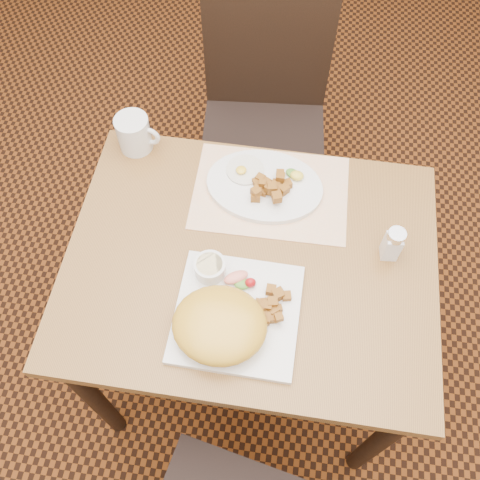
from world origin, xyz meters
name	(u,v)px	position (x,y,z in m)	size (l,w,h in m)	color
ground	(247,356)	(0.00, 0.00, 0.00)	(8.00, 8.00, 0.00)	black
table	(250,279)	(0.00, 0.00, 0.64)	(0.90, 0.70, 0.75)	brown
chair_far	(265,109)	(-0.05, 0.70, 0.54)	(0.46, 0.47, 0.97)	black
placemat	(270,192)	(0.02, 0.20, 0.75)	(0.40, 0.28, 0.00)	white
plate_square	(237,314)	(-0.01, -0.15, 0.76)	(0.28, 0.28, 0.02)	silver
plate_oval	(264,186)	(0.01, 0.21, 0.76)	(0.30, 0.23, 0.02)	silver
hollandaise_mound	(219,325)	(-0.04, -0.20, 0.80)	(0.21, 0.19, 0.08)	gold
ramekin	(210,267)	(-0.09, -0.06, 0.79)	(0.07, 0.07, 0.04)	silver
garnish_sq	(241,280)	(-0.01, -0.07, 0.78)	(0.08, 0.06, 0.03)	#387223
fried_egg	(245,170)	(-0.05, 0.25, 0.77)	(0.10, 0.10, 0.02)	white
garnish_ov	(295,175)	(0.08, 0.25, 0.78)	(0.06, 0.05, 0.02)	#387223
salt_shaker	(393,244)	(0.33, 0.06, 0.80)	(0.05, 0.05, 0.10)	white
coffee_mug	(135,134)	(-0.36, 0.30, 0.80)	(0.12, 0.09, 0.10)	silver
home_fries_sq	(270,308)	(0.06, -0.13, 0.78)	(0.08, 0.11, 0.03)	#975B18
home_fries_ov	(270,187)	(0.02, 0.20, 0.79)	(0.11, 0.11, 0.04)	#975B18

